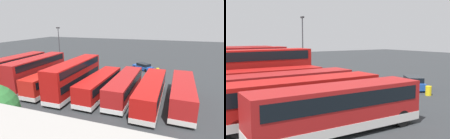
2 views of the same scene
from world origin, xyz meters
The scene contains 12 objects.
ground_plane centered at (0.00, 0.00, 0.00)m, with size 140.00×140.00×0.00m, color #2D3033.
bus_single_deck_near_end centered at (-12.55, 11.44, 1.62)m, with size 2.86×11.27×2.95m.
bus_single_deck_second centered at (-8.90, 12.17, 1.62)m, with size 2.78×12.08×2.95m.
bus_single_deck_third centered at (-5.33, 11.58, 1.62)m, with size 2.67×11.14×2.95m.
bus_single_deck_fourth centered at (-2.01, 12.30, 1.62)m, with size 2.81×10.40×2.95m.
bus_double_decker_fifth centered at (1.94, 12.05, 2.45)m, with size 2.79×11.83×4.55m.
bus_single_deck_sixth centered at (5.63, 12.35, 1.62)m, with size 2.63×10.53×2.95m.
bus_double_decker_seventh centered at (8.96, 11.68, 2.45)m, with size 2.83×11.42×4.55m.
bus_double_decker_far_end centered at (12.71, 12.55, 2.45)m, with size 2.62×11.77×4.55m.
car_hatchback_silver centered at (-5.22, -3.46, 0.70)m, with size 4.72×3.99×1.43m.
lamp_post_tall centered at (11.69, 1.78, 5.12)m, with size 0.70×0.30×8.85m.
waste_bin_yellow centered at (-8.42, -2.10, 0.47)m, with size 0.60×0.60×0.95m, color yellow.
Camera 1 is at (-11.11, 33.13, 9.90)m, focal length 28.35 mm.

